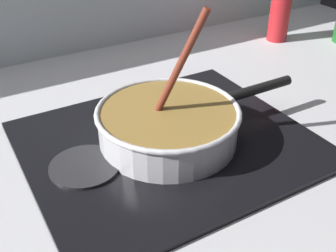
{
  "coord_description": "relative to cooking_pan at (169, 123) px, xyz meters",
  "views": [
    {
      "loc": [
        -0.21,
        -0.39,
        0.49
      ],
      "look_at": [
        0.14,
        0.21,
        0.05
      ],
      "focal_mm": 44.18,
      "sensor_mm": 36.0,
      "label": 1
    }
  ],
  "objects": [
    {
      "name": "spare_burner",
      "position": [
        -0.18,
        -0.0,
        -0.04
      ],
      "size": [
        0.13,
        0.13,
        0.01
      ],
      "primitive_type": "cylinder",
      "color": "#262628",
      "rests_on": "hob_plate"
    },
    {
      "name": "ground",
      "position": [
        -0.14,
        -0.21,
        -0.07
      ],
      "size": [
        2.4,
        1.6,
        0.04
      ],
      "primitive_type": "cube",
      "color": "#B7B7BC"
    },
    {
      "name": "burner_ring",
      "position": [
        -0.0,
        -0.0,
        -0.04
      ],
      "size": [
        0.2,
        0.2,
        0.01
      ],
      "primitive_type": "torus",
      "color": "#592D0C",
      "rests_on": "hob_plate"
    },
    {
      "name": "sauce_bottle",
      "position": [
        0.61,
        0.35,
        0.07
      ],
      "size": [
        0.06,
        0.06,
        0.29
      ],
      "color": "red",
      "rests_on": "ground"
    },
    {
      "name": "cooking_pan",
      "position": [
        0.0,
        0.0,
        0.0
      ],
      "size": [
        0.46,
        0.29,
        0.27
      ],
      "color": "silver",
      "rests_on": "hob_plate"
    },
    {
      "name": "hob_plate",
      "position": [
        -0.0,
        -0.0,
        -0.05
      ],
      "size": [
        0.56,
        0.48,
        0.01
      ],
      "primitive_type": "cube",
      "color": "black",
      "rests_on": "ground"
    }
  ]
}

